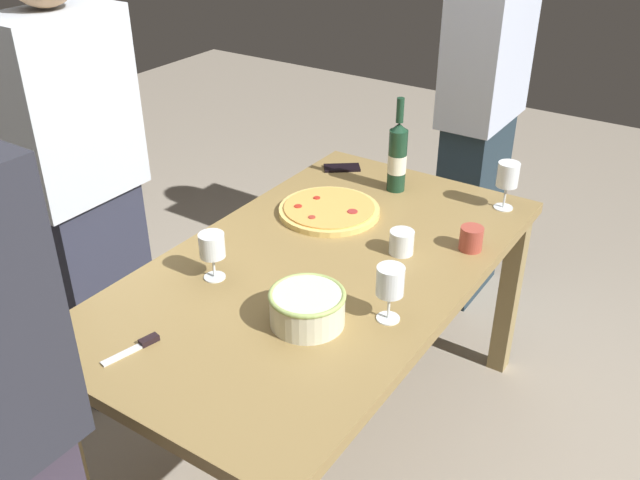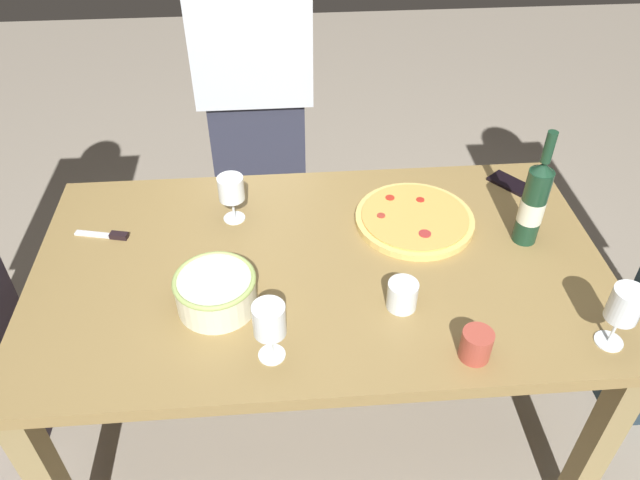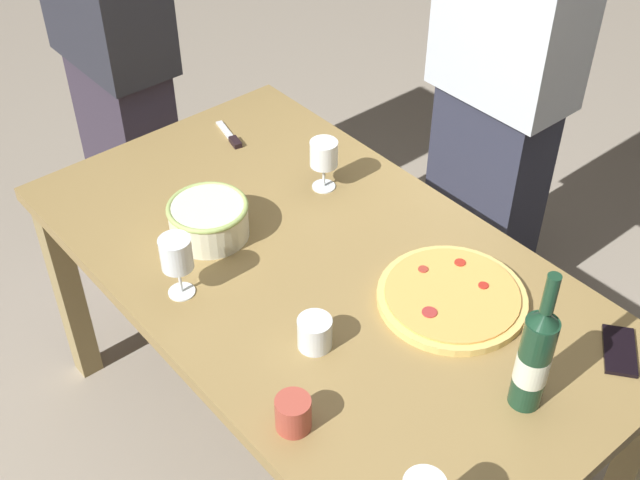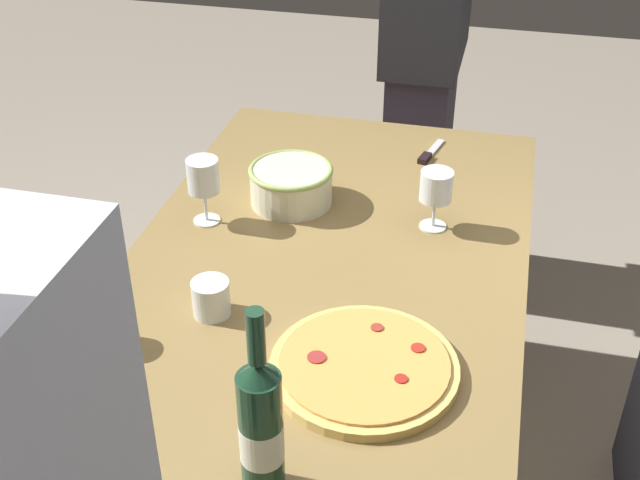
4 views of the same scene
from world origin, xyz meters
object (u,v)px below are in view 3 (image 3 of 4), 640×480
at_px(person_host, 114,54).
at_px(pizza, 452,297).
at_px(person_guest_right, 502,88).
at_px(cup_ceramic, 315,333).
at_px(wine_bottle, 534,358).
at_px(cup_amber, 293,413).
at_px(wine_glass_by_bottle, 324,156).
at_px(pizza_knife, 231,137).
at_px(cell_phone, 620,350).
at_px(wine_glass_far_left, 176,255).
at_px(dining_table, 320,292).
at_px(serving_bowl, 209,219).

bearing_deg(person_host, pizza, 7.08).
bearing_deg(person_guest_right, cup_ceramic, 8.03).
distance_m(wine_bottle, cup_amber, 0.50).
distance_m(wine_glass_by_bottle, cup_ceramic, 0.60).
relative_size(cup_amber, pizza_knife, 0.49).
distance_m(cup_ceramic, cell_phone, 0.68).
xyz_separation_m(wine_glass_by_bottle, wine_glass_far_left, (0.10, -0.54, 0.02)).
distance_m(wine_glass_by_bottle, pizza_knife, 0.38).
xyz_separation_m(wine_glass_by_bottle, pizza_knife, (-0.37, -0.06, -0.10)).
height_order(pizza_knife, person_guest_right, person_guest_right).
distance_m(dining_table, wine_glass_far_left, 0.41).
height_order(serving_bowl, cup_amber, serving_bowl).
height_order(dining_table, wine_glass_far_left, wine_glass_far_left).
relative_size(wine_bottle, cup_ceramic, 4.54).
distance_m(wine_glass_far_left, pizza_knife, 0.68).
height_order(cup_ceramic, person_host, person_host).
xyz_separation_m(cup_ceramic, cell_phone, (0.46, 0.51, -0.03)).
bearing_deg(cup_amber, serving_bowl, 160.79).
height_order(pizza, person_host, person_host).
relative_size(serving_bowl, person_host, 0.13).
distance_m(pizza, person_host, 1.44).
height_order(person_host, person_guest_right, person_host).
height_order(pizza, cup_amber, cup_amber).
xyz_separation_m(wine_bottle, person_host, (-1.74, 0.02, -0.04)).
height_order(cup_amber, pizza_knife, cup_amber).
bearing_deg(pizza_knife, pizza, -0.26).
bearing_deg(dining_table, cup_ceramic, -42.65).
height_order(serving_bowl, wine_bottle, wine_bottle).
xyz_separation_m(pizza, pizza_knife, (-0.91, 0.00, -0.01)).
bearing_deg(cup_ceramic, person_host, 169.13).
xyz_separation_m(pizza, wine_bottle, (0.30, -0.10, 0.12)).
distance_m(dining_table, cell_phone, 0.74).
bearing_deg(cup_ceramic, pizza, 73.28).
height_order(wine_bottle, cell_phone, wine_bottle).
bearing_deg(wine_glass_by_bottle, dining_table, -41.94).
bearing_deg(wine_glass_far_left, person_guest_right, 91.73).
bearing_deg(dining_table, serving_bowl, -152.88).
xyz_separation_m(wine_glass_far_left, person_guest_right, (-0.04, 1.20, -0.02)).
bearing_deg(person_guest_right, dining_table, -0.00).
relative_size(dining_table, person_guest_right, 0.95).
relative_size(serving_bowl, cell_phone, 1.47).
bearing_deg(person_host, cell_phone, 11.73).
bearing_deg(cell_phone, serving_bowl, -11.07).
bearing_deg(serving_bowl, pizza, 27.54).
xyz_separation_m(pizza, cup_ceramic, (-0.10, -0.34, 0.03)).
bearing_deg(cup_amber, person_guest_right, 112.66).
distance_m(wine_bottle, person_guest_right, 1.14).
xyz_separation_m(pizza, serving_bowl, (-0.58, -0.30, 0.04)).
height_order(dining_table, wine_bottle, wine_bottle).
xyz_separation_m(dining_table, serving_bowl, (-0.28, -0.14, 0.15)).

